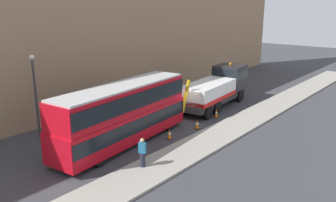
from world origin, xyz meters
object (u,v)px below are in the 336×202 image
Objects in this scene: double_decker_bus at (123,112)px; traffic_cone_near_bus at (169,134)px; traffic_cone_midway at (197,124)px; recovery_tow_truck at (217,88)px; traffic_cone_near_truck at (216,113)px; street_lamp at (35,89)px; pedestrian_onlooker at (142,153)px.

double_decker_bus is 3.69m from traffic_cone_near_bus.
double_decker_bus is at bearing 159.35° from traffic_cone_midway.
traffic_cone_midway is (-6.15, -2.13, -1.42)m from recovery_tow_truck.
recovery_tow_truck is 3.67m from traffic_cone_near_truck.
traffic_cone_near_truck is (3.28, 0.34, 0.00)m from traffic_cone_midway.
recovery_tow_truck is at bearing 11.56° from traffic_cone_near_bus.
traffic_cone_midway is at bearing -174.00° from traffic_cone_near_truck.
traffic_cone_near_truck is at bearing 0.65° from traffic_cone_near_bus.
double_decker_bus is at bearing 174.75° from recovery_tow_truck.
traffic_cone_midway is 11.83m from street_lamp.
traffic_cone_near_truck is 14.18m from street_lamp.
double_decker_bus is 15.54× the size of traffic_cone_midway.
street_lamp is (-8.44, 7.68, 3.13)m from traffic_cone_midway.
recovery_tow_truck is 14.21× the size of traffic_cone_near_bus.
traffic_cone_near_bus is (4.52, 1.73, -0.64)m from pedestrian_onlooker.
pedestrian_onlooker reaches higher than traffic_cone_midway.
recovery_tow_truck reaches higher than traffic_cone_near_bus.
traffic_cone_midway is at bearing -26.12° from double_decker_bus.
pedestrian_onlooker is 0.29× the size of street_lamp.
traffic_cone_midway is 0.12× the size of street_lamp.
traffic_cone_near_bus is at bearing -179.35° from traffic_cone_near_truck.
pedestrian_onlooker is at bearing -123.93° from double_decker_bus.
pedestrian_onlooker is at bearing -168.95° from traffic_cone_midway.
traffic_cone_near_bus is (-9.10, -1.86, -1.42)m from recovery_tow_truck.
traffic_cone_near_bus is 6.23m from traffic_cone_near_truck.
traffic_cone_near_truck is (-2.87, -1.79, -1.42)m from recovery_tow_truck.
recovery_tow_truck is at bearing 19.14° from traffic_cone_midway.
street_lamp is at bearing 126.53° from traffic_cone_near_bus.
traffic_cone_near_bus is 0.12× the size of street_lamp.
street_lamp reaches higher than recovery_tow_truck.
recovery_tow_truck is 9.39m from traffic_cone_near_bus.
double_decker_bus is 15.54× the size of traffic_cone_near_truck.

